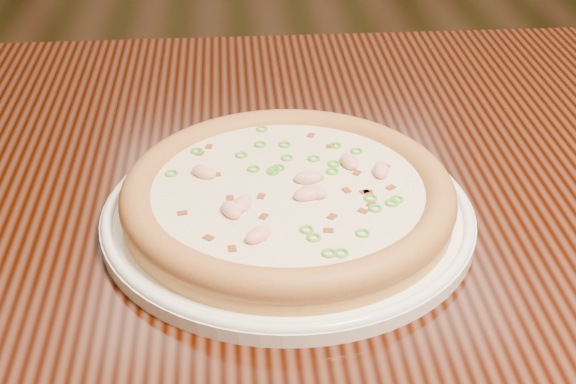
{
  "coord_description": "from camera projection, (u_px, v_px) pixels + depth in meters",
  "views": [
    {
      "loc": [
        -0.29,
        -1.2,
        1.14
      ],
      "look_at": [
        -0.24,
        -0.62,
        0.78
      ],
      "focal_mm": 50.0,
      "sensor_mm": 36.0,
      "label": 1
    }
  ],
  "objects": [
    {
      "name": "ground",
      "position": [
        384.0,
        350.0,
        1.64
      ],
      "size": [
        9.0,
        9.0,
        0.0
      ],
      "primitive_type": "plane",
      "color": "black"
    },
    {
      "name": "plate",
      "position": [
        288.0,
        213.0,
        0.7
      ],
      "size": [
        0.32,
        0.32,
        0.02
      ],
      "color": "white",
      "rests_on": "hero_table"
    },
    {
      "name": "pizza",
      "position": [
        288.0,
        195.0,
        0.69
      ],
      "size": [
        0.29,
        0.29,
        0.03
      ],
      "color": "#C18F48",
      "rests_on": "plate"
    },
    {
      "name": "hero_table",
      "position": [
        403.0,
        270.0,
        0.81
      ],
      "size": [
        1.2,
        0.8,
        0.75
      ],
      "color": "black",
      "rests_on": "ground"
    }
  ]
}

